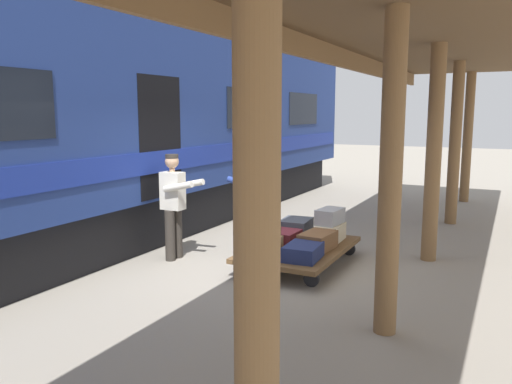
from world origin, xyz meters
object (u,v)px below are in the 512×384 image
object	(u,v)px
porter_in_overalls	(257,201)
porter_by_door	(174,203)
suitcase_slate_roller	(296,228)
suitcase_brown_leather	(318,241)
suitcase_cream_canvas	(330,232)
suitcase_navy_fabric	(303,252)
suitcase_tan_vintage	(265,246)
suitcase_gray_aluminum	(330,216)
train_car	(93,129)
suitcase_olive_duffel	(264,233)
suitcase_burgundy_valise	(281,238)
luggage_cart	(299,249)

from	to	relation	value
porter_in_overalls	porter_by_door	distance (m)	1.34
suitcase_slate_roller	suitcase_brown_leather	world-z (taller)	suitcase_slate_roller
suitcase_cream_canvas	porter_in_overalls	distance (m)	1.30
suitcase_navy_fabric	suitcase_slate_roller	distance (m)	1.35
porter_in_overalls	suitcase_tan_vintage	bearing A→B (deg)	123.87
suitcase_gray_aluminum	suitcase_slate_roller	bearing A→B (deg)	2.24
suitcase_navy_fabric	porter_by_door	size ratio (longest dim) A/B	0.36
train_car	suitcase_tan_vintage	bearing A→B (deg)	175.80
suitcase_slate_roller	suitcase_olive_duffel	distance (m)	1.22
suitcase_burgundy_valise	suitcase_gray_aluminum	xyz separation A→B (m)	(-0.59, -0.62, 0.28)
suitcase_navy_fabric	suitcase_burgundy_valise	bearing A→B (deg)	-44.71
suitcase_navy_fabric	suitcase_tan_vintage	bearing A→B (deg)	0.00
luggage_cart	suitcase_tan_vintage	xyz separation A→B (m)	(0.30, 0.60, 0.17)
suitcase_gray_aluminum	porter_by_door	xyz separation A→B (m)	(2.19, 1.24, 0.24)
suitcase_cream_canvas	luggage_cart	bearing A→B (deg)	63.20
luggage_cart	suitcase_gray_aluminum	world-z (taller)	suitcase_gray_aluminum
suitcase_brown_leather	suitcase_burgundy_valise	size ratio (longest dim) A/B	1.23
suitcase_slate_roller	train_car	bearing A→B (deg)	14.92
train_car	suitcase_slate_roller	xyz separation A→B (m)	(-3.54, -0.94, -1.63)
suitcase_navy_fabric	suitcase_olive_duffel	size ratio (longest dim) A/B	1.22
suitcase_burgundy_valise	suitcase_olive_duffel	xyz separation A→B (m)	(0.01, 0.61, 0.21)
suitcase_gray_aluminum	suitcase_burgundy_valise	bearing A→B (deg)	46.78
train_car	porter_in_overalls	bearing A→B (deg)	-170.71
suitcase_brown_leather	suitcase_olive_duffel	distance (m)	0.89
suitcase_burgundy_valise	luggage_cart	bearing A→B (deg)	180.00
porter_in_overalls	suitcase_olive_duffel	bearing A→B (deg)	123.02
suitcase_gray_aluminum	suitcase_tan_vintage	bearing A→B (deg)	64.42
suitcase_cream_canvas	suitcase_olive_duffel	distance (m)	1.37
suitcase_tan_vintage	suitcase_olive_duffel	size ratio (longest dim) A/B	0.89
suitcase_navy_fabric	suitcase_burgundy_valise	size ratio (longest dim) A/B	1.20
porter_in_overalls	suitcase_brown_leather	bearing A→B (deg)	172.13
luggage_cart	suitcase_tan_vintage	distance (m)	0.69
suitcase_tan_vintage	suitcase_slate_roller	bearing A→B (deg)	-90.00
suitcase_brown_leather	porter_in_overalls	world-z (taller)	porter_in_overalls
suitcase_tan_vintage	suitcase_gray_aluminum	world-z (taller)	suitcase_gray_aluminum
suitcase_navy_fabric	suitcase_brown_leather	distance (m)	0.60
train_car	porter_in_overalls	size ratio (longest dim) A/B	10.68
suitcase_brown_leather	suitcase_olive_duffel	bearing A→B (deg)	44.64
suitcase_navy_fabric	suitcase_cream_canvas	xyz separation A→B (m)	(0.00, -1.20, 0.03)
suitcase_slate_roller	suitcase_burgundy_valise	size ratio (longest dim) A/B	1.13
suitcase_slate_roller	suitcase_gray_aluminum	world-z (taller)	suitcase_gray_aluminum
luggage_cart	suitcase_olive_duffel	size ratio (longest dim) A/B	4.30
suitcase_navy_fabric	suitcase_tan_vintage	size ratio (longest dim) A/B	1.36
luggage_cart	suitcase_navy_fabric	distance (m)	0.69
suitcase_slate_roller	suitcase_olive_duffel	xyz separation A→B (m)	(0.01, 1.21, 0.17)
luggage_cart	suitcase_burgundy_valise	bearing A→B (deg)	-0.00
suitcase_tan_vintage	suitcase_olive_duffel	distance (m)	0.20
porter_in_overalls	porter_by_door	world-z (taller)	same
porter_by_door	suitcase_navy_fabric	bearing A→B (deg)	-179.64
luggage_cart	suitcase_brown_leather	size ratio (longest dim) A/B	3.44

